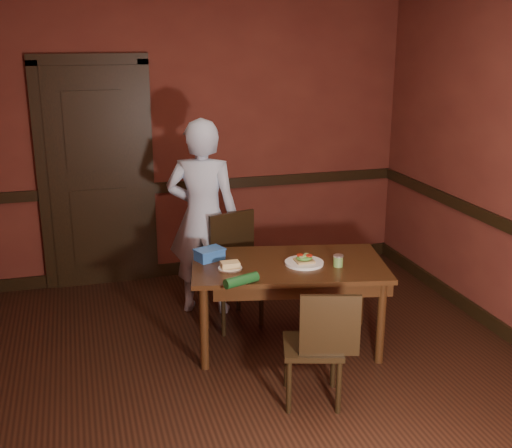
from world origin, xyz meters
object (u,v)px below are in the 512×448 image
chair_far (231,272)px  person (203,218)px  chair_near (313,344)px  cheese_saucer (230,266)px  sauce_jar (338,261)px  dining_table (288,304)px  food_tub (210,254)px  sandwich_plate (304,261)px

chair_far → person: bearing=99.9°
chair_near → cheese_saucer: chair_near is taller
cheese_saucer → sauce_jar: bearing=-12.0°
person → cheese_saucer: size_ratio=9.45×
dining_table → sauce_jar: 0.53m
dining_table → chair_near: 0.79m
cheese_saucer → food_tub: food_tub is taller
dining_table → chair_far: size_ratio=1.60×
dining_table → person: (-0.48, 0.82, 0.50)m
person → sauce_jar: person is taller
person → chair_near: bearing=125.2°
chair_near → sandwich_plate: bearing=-89.1°
chair_far → sandwich_plate: (0.43, -0.56, 0.24)m
chair_far → sandwich_plate: bearing=-69.4°
chair_far → cheese_saucer: size_ratio=5.08×
sandwich_plate → food_tub: 0.72m
dining_table → sandwich_plate: bearing=-15.2°
food_tub → chair_far: bearing=28.8°
person → food_tub: bearing=104.7°
chair_far → sauce_jar: bearing=-62.7°
sandwich_plate → sauce_jar: size_ratio=3.29×
sandwich_plate → food_tub: bearing=156.7°
dining_table → cheese_saucer: (-0.45, -0.00, 0.36)m
chair_far → chair_near: chair_far is taller
chair_far → food_tub: 0.45m
person → sandwich_plate: size_ratio=5.77×
sauce_jar → person: bearing=129.3°
chair_near → sauce_jar: 0.81m
chair_near → sandwich_plate: chair_near is taller
sandwich_plate → sauce_jar: bearing=-27.0°
chair_near → dining_table: bearing=-80.7°
dining_table → cheese_saucer: 0.58m
dining_table → person: 1.08m
dining_table → chair_near: chair_near is taller
dining_table → sauce_jar: sauce_jar is taller
chair_far → food_tub: size_ratio=3.60×
chair_near → food_tub: (-0.46, 1.01, 0.32)m
chair_near → person: size_ratio=0.48×
chair_far → sauce_jar: 0.97m
chair_near → chair_far: bearing=-63.6°
chair_near → sauce_jar: bearing=-108.5°
person → chair_far: bearing=138.3°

